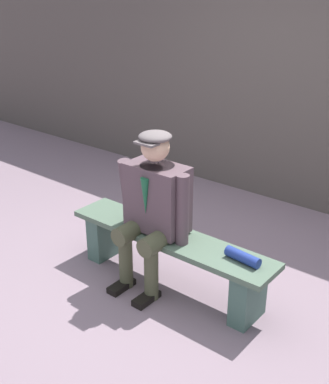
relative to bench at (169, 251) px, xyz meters
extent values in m
plane|color=gray|center=(0.00, 0.00, -0.30)|extent=(30.00, 30.00, 0.00)
cube|color=#4C6250|center=(0.00, 0.00, 0.12)|extent=(1.79, 0.37, 0.04)
cube|color=#426256|center=(-0.72, 0.00, -0.10)|extent=(0.14, 0.31, 0.40)
cube|color=#426256|center=(0.72, 0.00, -0.10)|extent=(0.14, 0.31, 0.40)
cube|color=#534048|center=(0.12, 0.00, 0.43)|extent=(0.48, 0.27, 0.53)
cylinder|color=#1E2338|center=(0.12, 0.00, 0.67)|extent=(0.26, 0.26, 0.06)
cone|color=#195938|center=(0.12, 0.14, 0.49)|extent=(0.07, 0.07, 0.29)
sphere|color=#DBAD8C|center=(0.12, 0.02, 0.84)|extent=(0.21, 0.21, 0.21)
ellipsoid|color=#5E5455|center=(0.12, 0.02, 0.92)|extent=(0.25, 0.25, 0.08)
cube|color=#5E5455|center=(0.12, 0.12, 0.90)|extent=(0.17, 0.10, 0.02)
cylinder|color=#494B33|center=(-0.01, 0.12, 0.16)|extent=(0.15, 0.39, 0.15)
cylinder|color=#494B33|center=(-0.01, 0.24, -0.07)|extent=(0.11, 0.11, 0.47)
cube|color=black|center=(-0.01, 0.30, -0.28)|extent=(0.10, 0.24, 0.05)
cylinder|color=#534048|center=(-0.15, 0.04, 0.41)|extent=(0.10, 0.10, 0.57)
cylinder|color=#494B33|center=(0.25, 0.12, 0.16)|extent=(0.15, 0.39, 0.15)
cylinder|color=#494B33|center=(0.25, 0.24, -0.07)|extent=(0.11, 0.11, 0.47)
cube|color=black|center=(0.25, 0.30, -0.28)|extent=(0.10, 0.24, 0.05)
cylinder|color=#534048|center=(0.39, 0.04, 0.41)|extent=(0.11, 0.18, 0.58)
cylinder|color=navy|center=(-0.65, -0.01, 0.19)|extent=(0.28, 0.11, 0.08)
cube|color=#504843|center=(0.00, -2.17, 0.77)|extent=(12.00, 0.24, 2.14)
camera|label=1|loc=(-2.09, 2.65, 1.99)|focal=46.21mm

